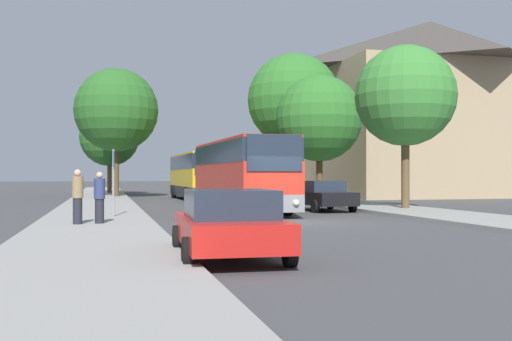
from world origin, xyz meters
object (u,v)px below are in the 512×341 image
at_px(bus_stop_sign, 113,175).
at_px(tree_right_far, 294,100).
at_px(bus_middle, 197,175).
at_px(tree_right_near, 405,96).
at_px(tree_left_far, 116,110).
at_px(parked_car_right_near, 323,195).
at_px(pedestrian_waiting_far, 100,197).
at_px(tree_left_near, 110,137).
at_px(tree_right_mid, 319,119).
at_px(pedestrian_waiting_near, 78,196).
at_px(bus_front, 241,174).
at_px(parked_car_left_curb, 229,223).

height_order(bus_stop_sign, tree_right_far, tree_right_far).
distance_m(bus_middle, tree_right_near, 17.85).
relative_size(bus_stop_sign, tree_left_far, 0.27).
bearing_deg(parked_car_right_near, tree_right_far, -103.87).
distance_m(pedestrian_waiting_far, tree_right_near, 16.23).
distance_m(bus_stop_sign, tree_right_far, 20.08).
bearing_deg(tree_left_near, tree_right_mid, -58.53).
bearing_deg(pedestrian_waiting_near, tree_right_far, -148.79).
bearing_deg(tree_right_mid, tree_right_far, 95.48).
bearing_deg(tree_left_far, tree_right_far, -32.95).
bearing_deg(bus_stop_sign, tree_left_far, 88.71).
xyz_separation_m(bus_stop_sign, tree_right_mid, (12.59, 11.14, 3.50)).
height_order(tree_left_far, tree_right_near, tree_left_far).
bearing_deg(bus_front, bus_stop_sign, -147.56).
xyz_separation_m(tree_left_far, tree_right_far, (11.70, -7.58, 0.20)).
distance_m(bus_stop_sign, tree_right_mid, 17.17).
relative_size(bus_front, bus_stop_sign, 4.24).
distance_m(bus_front, tree_left_near, 28.41).
bearing_deg(tree_left_near, parked_car_right_near, -70.42).
height_order(bus_front, parked_car_left_curb, bus_front).
bearing_deg(tree_right_near, tree_right_mid, 98.65).
bearing_deg(tree_right_mid, bus_middle, 133.14).
xyz_separation_m(parked_car_right_near, tree_left_near, (-9.93, 27.94, 4.44)).
bearing_deg(tree_right_far, parked_car_left_curb, -110.48).
bearing_deg(tree_left_far, tree_right_near, -56.33).
distance_m(pedestrian_waiting_near, tree_right_far, 23.65).
height_order(parked_car_right_near, tree_left_near, tree_left_near).
height_order(pedestrian_waiting_near, tree_right_far, tree_right_far).
xyz_separation_m(tree_left_near, tree_right_near, (13.82, -28.99, 0.41)).
bearing_deg(pedestrian_waiting_near, bus_middle, -131.45).
bearing_deg(bus_front, tree_right_near, -11.56).
relative_size(bus_stop_sign, tree_right_mid, 0.33).
xyz_separation_m(pedestrian_waiting_near, tree_left_near, (1.25, 35.09, 4.14)).
bearing_deg(pedestrian_waiting_near, parked_car_left_curb, 89.27).
height_order(bus_middle, tree_left_near, tree_left_near).
bearing_deg(parked_car_left_curb, parked_car_right_near, 65.47).
bearing_deg(bus_front, bus_middle, 88.42).
height_order(bus_stop_sign, tree_right_mid, tree_right_mid).
distance_m(pedestrian_waiting_near, tree_right_near, 16.88).
xyz_separation_m(parked_car_right_near, tree_left_far, (-9.49, 19.03, 5.91)).
xyz_separation_m(bus_middle, tree_right_mid, (6.57, -7.01, 3.53)).
xyz_separation_m(bus_front, tree_right_near, (7.91, -1.41, 3.81)).
height_order(bus_middle, tree_right_far, tree_right_far).
xyz_separation_m(tree_left_far, tree_right_mid, (12.08, -11.55, -1.41)).
relative_size(pedestrian_waiting_far, tree_left_far, 0.18).
xyz_separation_m(tree_right_near, tree_right_far, (-1.68, 12.50, 1.27)).
xyz_separation_m(bus_front, parked_car_right_near, (4.02, -0.36, -1.03)).
height_order(bus_front, tree_left_near, tree_left_near).
height_order(bus_stop_sign, pedestrian_waiting_near, bus_stop_sign).
height_order(tree_left_near, tree_right_mid, tree_right_mid).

